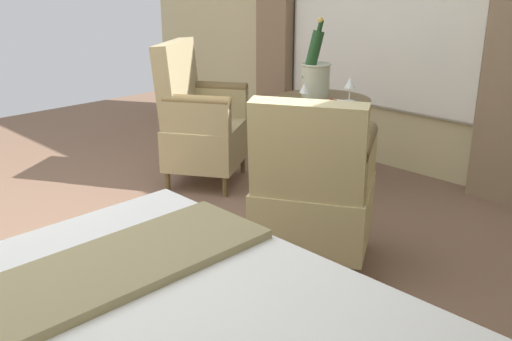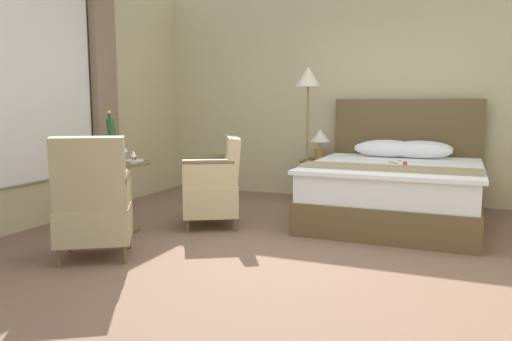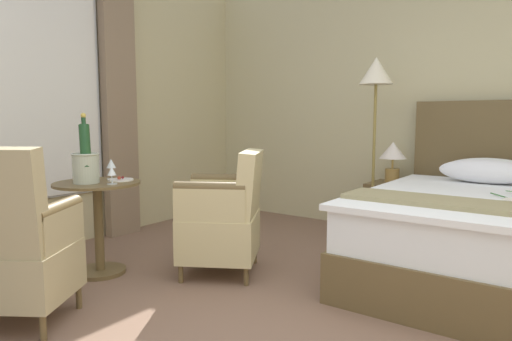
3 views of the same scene
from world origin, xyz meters
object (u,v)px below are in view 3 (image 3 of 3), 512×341
Objects in this scene: bed at (500,232)px; floor_lamp_brass at (376,88)px; armchair_facing_bed at (11,248)px; wine_glass_near_bucket at (112,172)px; nightstand at (391,210)px; side_table_round at (98,218)px; bedside_lamp at (393,155)px; armchair_by_window at (225,218)px; champagne_bucket at (86,163)px; snack_plate at (121,180)px; wine_glass_near_edge at (111,165)px.

floor_lamp_brass is at bearing 154.72° from bed.
wine_glass_near_bucket is at bearing 103.07° from armchair_facing_bed.
side_table_round is (-1.43, -2.37, 0.16)m from nightstand.
armchair_facing_bed reaches higher than bedside_lamp.
bed is at bearing 30.00° from armchair_by_window.
floor_lamp_brass is 2.48× the size of side_table_round.
snack_plate is (0.09, 0.24, -0.15)m from champagne_bucket.
floor_lamp_brass is 10.97× the size of wine_glass_near_edge.
snack_plate is (-2.44, -1.42, 0.34)m from bed.
nightstand is 0.53× the size of armchair_facing_bed.
wine_glass_near_bucket is at bearing -145.75° from bed.
side_table_round is at bearing -143.14° from armchair_by_window.
armchair_by_window is (0.77, 0.58, -0.01)m from side_table_round.
armchair_by_window is at bearing -109.51° from floor_lamp_brass.
wine_glass_near_bucket is at bearing -117.72° from nightstand.
wine_glass_near_bucket is 0.21m from snack_plate.
wine_glass_near_bucket is 0.92m from armchair_facing_bed.
snack_plate is at bearing -6.72° from wine_glass_near_edge.
snack_plate is at bearing -121.55° from nightstand.
champagne_bucket reaches higher than nightstand.
champagne_bucket is at bearing -120.54° from nightstand.
armchair_facing_bed is (0.39, -0.76, -0.40)m from champagne_bucket.
snack_plate is at bearing 124.93° from wine_glass_near_bucket.
floor_lamp_brass is at bearing 57.76° from snack_plate.
champagne_bucket is 0.22m from wine_glass_near_bucket.
armchair_by_window is 1.47m from armchair_facing_bed.
floor_lamp_brass is at bearing 54.89° from wine_glass_near_edge.
bed is at bearing 33.35° from champagne_bucket.
armchair_facing_bed is (0.31, -0.99, -0.25)m from snack_plate.
bedside_lamp reaches higher than snack_plate.
bedside_lamp is 2.68m from wine_glass_near_bucket.
wine_glass_near_edge is (-1.38, -1.97, -0.64)m from floor_lamp_brass.
armchair_by_window is at bearing 36.86° from side_table_round.
bed is 13.13× the size of wine_glass_near_edge.
side_table_round is at bearing 79.71° from champagne_bucket.
armchair_facing_bed is at bearing -72.93° from snack_plate.
armchair_by_window reaches higher than wine_glass_near_bucket.
bed reaches higher than wine_glass_near_bucket.
bed is 2.22× the size of armchair_by_window.
armchair_by_window reaches higher than snack_plate.
champagne_bucket is at bearing -110.24° from snack_plate.
floor_lamp_brass is at bearing 70.49° from armchair_by_window.
armchair_facing_bed reaches higher than wine_glass_near_bucket.
floor_lamp_brass is 2.49m from wine_glass_near_edge.
armchair_facing_bed reaches higher than snack_plate.
wine_glass_near_bucket is at bearing -117.99° from floor_lamp_brass.
wine_glass_near_bucket is at bearing -135.32° from armchair_by_window.
side_table_round is at bearing 114.41° from armchair_facing_bed.
floor_lamp_brass reaches higher than nightstand.
nightstand is 2.71m from wine_glass_near_edge.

